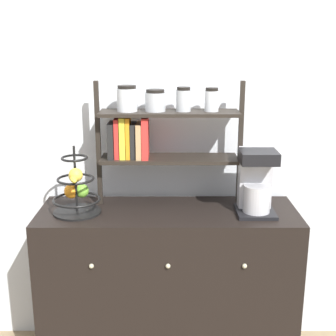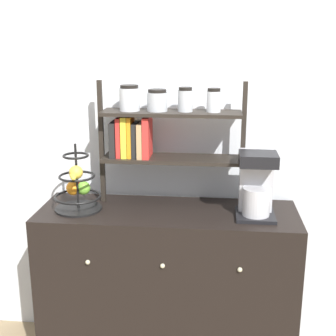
% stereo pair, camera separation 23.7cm
% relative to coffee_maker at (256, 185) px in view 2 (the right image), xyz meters
% --- Properties ---
extents(wall_back, '(7.00, 0.05, 2.60)m').
position_rel_coffee_maker_xyz_m(wall_back, '(-0.45, 0.30, 0.24)').
color(wall_back, silver).
rests_on(wall_back, ground_plane).
extents(sideboard, '(1.35, 0.48, 0.89)m').
position_rel_coffee_maker_xyz_m(sideboard, '(-0.45, 0.02, -0.61)').
color(sideboard, black).
rests_on(sideboard, ground_plane).
extents(coffee_maker, '(0.19, 0.21, 0.33)m').
position_rel_coffee_maker_xyz_m(coffee_maker, '(0.00, 0.00, 0.00)').
color(coffee_maker, black).
rests_on(coffee_maker, sideboard).
extents(fruit_stand, '(0.24, 0.25, 0.35)m').
position_rel_coffee_maker_xyz_m(fruit_stand, '(-0.92, -0.01, -0.04)').
color(fruit_stand, black).
rests_on(fruit_stand, sideboard).
extents(shelf_hutch, '(0.77, 0.20, 0.66)m').
position_rel_coffee_maker_xyz_m(shelf_hutch, '(-0.53, 0.13, 0.25)').
color(shelf_hutch, black).
rests_on(shelf_hutch, sideboard).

